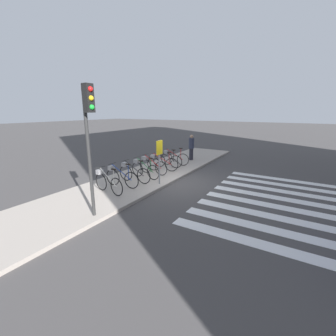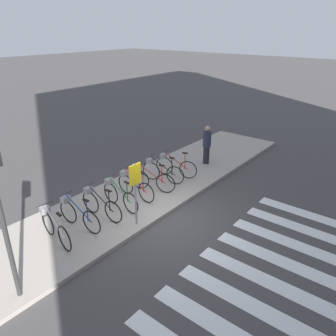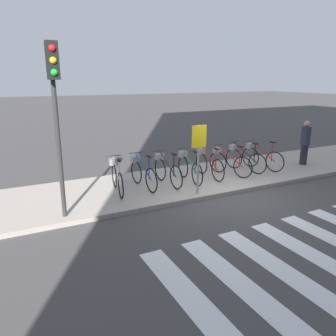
# 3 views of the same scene
# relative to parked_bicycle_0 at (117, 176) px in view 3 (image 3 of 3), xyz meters

# --- Properties ---
(ground_plane) EXTENTS (120.00, 120.00, 0.00)m
(ground_plane) POSITION_rel_parked_bicycle_0_xyz_m (2.70, -1.45, -0.57)
(ground_plane) COLOR #423F3F
(sidewalk) EXTENTS (17.88, 3.14, 0.12)m
(sidewalk) POSITION_rel_parked_bicycle_0_xyz_m (2.70, 0.12, -0.51)
(sidewalk) COLOR #9E9389
(sidewalk) RESTS_ON ground_plane
(parked_bicycle_0) EXTENTS (0.46, 1.67, 1.03)m
(parked_bicycle_0) POSITION_rel_parked_bicycle_0_xyz_m (0.00, 0.00, 0.00)
(parked_bicycle_0) COLOR black
(parked_bicycle_0) RESTS_ON sidewalk
(parked_bicycle_1) EXTENTS (0.46, 1.68, 1.03)m
(parked_bicycle_1) POSITION_rel_parked_bicycle_0_xyz_m (0.80, 0.06, 0.00)
(parked_bicycle_1) COLOR black
(parked_bicycle_1) RESTS_ON sidewalk
(parked_bicycle_2) EXTENTS (0.46, 1.68, 1.03)m
(parked_bicycle_2) POSITION_rel_parked_bicycle_0_xyz_m (1.57, 0.01, 0.00)
(parked_bicycle_2) COLOR black
(parked_bicycle_2) RESTS_ON sidewalk
(parked_bicycle_3) EXTENTS (0.46, 1.68, 1.03)m
(parked_bicycle_3) POSITION_rel_parked_bicycle_0_xyz_m (2.33, -0.02, 0.00)
(parked_bicycle_3) COLOR black
(parked_bicycle_3) RESTS_ON sidewalk
(parked_bicycle_4) EXTENTS (0.46, 1.69, 1.03)m
(parked_bicycle_4) POSITION_rel_parked_bicycle_0_xyz_m (3.11, 0.07, 0.00)
(parked_bicycle_4) COLOR black
(parked_bicycle_4) RESTS_ON sidewalk
(parked_bicycle_5) EXTENTS (0.67, 1.61, 1.03)m
(parked_bicycle_5) POSITION_rel_parked_bicycle_0_xyz_m (3.83, -0.03, 0.00)
(parked_bicycle_5) COLOR black
(parked_bicycle_5) RESTS_ON sidewalk
(parked_bicycle_6) EXTENTS (0.58, 1.64, 1.03)m
(parked_bicycle_6) POSITION_rel_parked_bicycle_0_xyz_m (4.61, 0.14, 0.00)
(parked_bicycle_6) COLOR black
(parked_bicycle_6) RESTS_ON sidewalk
(parked_bicycle_7) EXTENTS (0.60, 1.63, 1.03)m
(parked_bicycle_7) POSITION_rel_parked_bicycle_0_xyz_m (5.30, 0.06, 0.00)
(parked_bicycle_7) COLOR black
(parked_bicycle_7) RESTS_ON sidewalk
(pedestrian) EXTENTS (0.34, 0.34, 1.62)m
(pedestrian) POSITION_rel_parked_bicycle_0_xyz_m (7.18, -0.21, 0.40)
(pedestrian) COLOR #23232D
(pedestrian) RESTS_ON sidewalk
(traffic_light) EXTENTS (0.24, 0.40, 3.82)m
(traffic_light) POSITION_rel_parked_bicycle_0_xyz_m (-1.64, -1.21, 2.29)
(traffic_light) COLOR #2D2D2D
(traffic_light) RESTS_ON sidewalk
(sign_post) EXTENTS (0.44, 0.07, 1.90)m
(sign_post) POSITION_rel_parked_bicycle_0_xyz_m (1.96, -1.16, 0.85)
(sign_post) COLOR #99999E
(sign_post) RESTS_ON sidewalk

